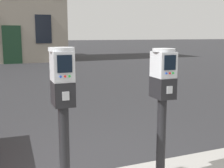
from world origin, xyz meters
TOP-DOWN VIEW (x-y plane):
  - parking_meter_near_kerb at (-0.20, -0.23)m, footprint 0.22×0.25m
  - parking_meter_twin_adjacent at (0.77, -0.23)m, footprint 0.22×0.25m

SIDE VIEW (x-z plane):
  - parking_meter_twin_adjacent at x=0.77m, z-range 0.39..1.73m
  - parking_meter_near_kerb at x=-0.20m, z-range 0.40..1.77m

